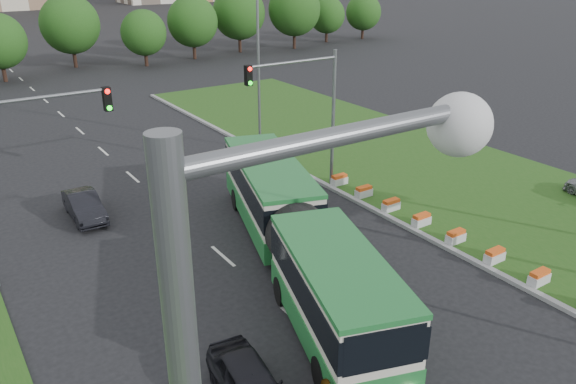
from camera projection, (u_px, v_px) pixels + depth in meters
ground at (358, 296)px, 22.70m from camera, size 360.00×360.00×0.00m
grass_median at (433, 172)px, 35.46m from camera, size 14.00×60.00×0.15m
median_kerb at (348, 196)px, 31.89m from camera, size 0.30×60.00×0.18m
lane_markings at (122, 168)px, 36.44m from camera, size 0.20×100.00×0.01m
flower_planters at (456, 236)px, 26.58m from camera, size 1.10×18.10×0.60m
traffic_mast_median at (311, 101)px, 30.71m from camera, size 5.76×0.32×8.00m
traffic_mast_left at (15, 158)px, 22.16m from camera, size 5.76×0.32×8.00m
street_lamps at (178, 110)px, 26.46m from camera, size 36.00×60.00×12.00m
tree_line at (127, 28)px, 68.11m from camera, size 120.00×8.00×9.00m
articulated_bus at (289, 232)px, 23.99m from camera, size 2.82×18.09×2.98m
car_left_far at (84, 206)px, 29.23m from camera, size 1.55×4.18×1.36m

